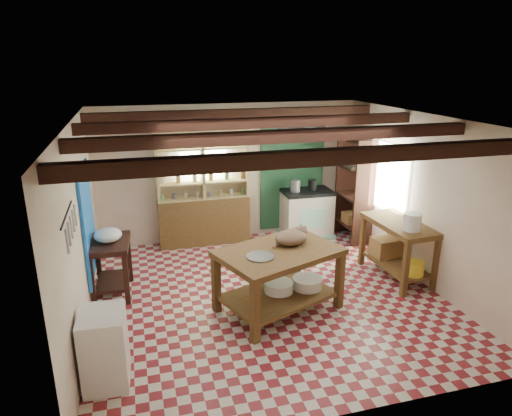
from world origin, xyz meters
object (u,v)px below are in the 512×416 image
object	(u,v)px
prep_table	(111,268)
work_table	(278,280)
right_counter	(397,250)
white_cabinet	(105,348)
cat	(291,238)
stove	(306,213)

from	to	relation	value
prep_table	work_table	bearing A→B (deg)	-22.01
prep_table	right_counter	xyz separation A→B (m)	(4.38, -0.64, 0.05)
right_counter	prep_table	bearing A→B (deg)	168.75
white_cabinet	right_counter	bearing A→B (deg)	20.05
white_cabinet	cat	size ratio (longest dim) A/B	1.84
work_table	right_counter	distance (m)	2.18
white_cabinet	cat	bearing A→B (deg)	26.08
stove	right_counter	world-z (taller)	right_counter
prep_table	white_cabinet	size ratio (longest dim) A/B	1.00
cat	stove	bearing A→B (deg)	33.25
prep_table	right_counter	bearing A→B (deg)	-4.45
work_table	cat	xyz separation A→B (m)	(0.22, 0.13, 0.55)
prep_table	white_cabinet	xyz separation A→B (m)	(-0.02, -2.05, -0.00)
white_cabinet	right_counter	xyz separation A→B (m)	(4.40, 1.41, 0.05)
work_table	white_cabinet	world-z (taller)	work_table
stove	right_counter	distance (m)	2.22
work_table	right_counter	xyz separation A→B (m)	(2.14, 0.45, 0.02)
work_table	stove	xyz separation A→B (m)	(1.41, 2.55, 0.02)
work_table	cat	bearing A→B (deg)	11.31
stove	white_cabinet	world-z (taller)	stove
stove	right_counter	bearing A→B (deg)	-69.77
work_table	right_counter	world-z (taller)	right_counter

